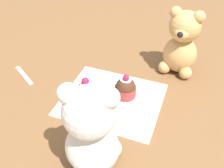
{
  "coord_description": "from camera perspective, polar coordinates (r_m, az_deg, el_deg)",
  "views": [
    {
      "loc": [
        -0.18,
        0.49,
        0.49
      ],
      "look_at": [
        0.0,
        0.0,
        0.06
      ],
      "focal_mm": 42.0,
      "sensor_mm": 36.0,
      "label": 1
    }
  ],
  "objects": [
    {
      "name": "teddy_bear_cream",
      "position": [
        0.5,
        -4.49,
        -10.32
      ],
      "size": [
        0.12,
        0.12,
        0.22
      ],
      "rotation": [
        0.0,
        0.0,
        0.21
      ],
      "color": "silver",
      "rests_on": "ground_plane"
    },
    {
      "name": "saucer_plate",
      "position": [
        0.71,
        2.88,
        -2.58
      ],
      "size": [
        0.09,
        0.09,
        0.01
      ],
      "primitive_type": "cylinder",
      "color": "white",
      "rests_on": "knitted_placemat"
    },
    {
      "name": "teddy_bear_tan",
      "position": [
        0.79,
        14.9,
        8.51
      ],
      "size": [
        0.11,
        0.11,
        0.2
      ],
      "rotation": [
        0.0,
        0.0,
        3.03
      ],
      "color": "tan",
      "rests_on": "ground_plane"
    },
    {
      "name": "cupcake_near_tan_bear",
      "position": [
        0.69,
        2.96,
        -0.94
      ],
      "size": [
        0.06,
        0.06,
        0.07
      ],
      "color": "#993333",
      "rests_on": "saucer_plate"
    },
    {
      "name": "knitted_placemat",
      "position": [
        0.71,
        0.0,
        -3.28
      ],
      "size": [
        0.26,
        0.22,
        0.01
      ],
      "primitive_type": "cube",
      "color": "silver",
      "rests_on": "ground_plane"
    },
    {
      "name": "teaspoon",
      "position": [
        0.83,
        -18.63,
        1.88
      ],
      "size": [
        0.1,
        0.07,
        0.01
      ],
      "primitive_type": "cube",
      "rotation": [
        0.0,
        0.0,
        5.72
      ],
      "color": "silver",
      "rests_on": "ground_plane"
    },
    {
      "name": "ground_plane",
      "position": [
        0.71,
        0.0,
        -3.46
      ],
      "size": [
        4.0,
        4.0,
        0.0
      ],
      "primitive_type": "plane",
      "color": "brown"
    },
    {
      "name": "cupcake_near_cream_bear",
      "position": [
        0.69,
        -5.64,
        -1.78
      ],
      "size": [
        0.05,
        0.05,
        0.07
      ],
      "color": "#993333",
      "rests_on": "knitted_placemat"
    }
  ]
}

